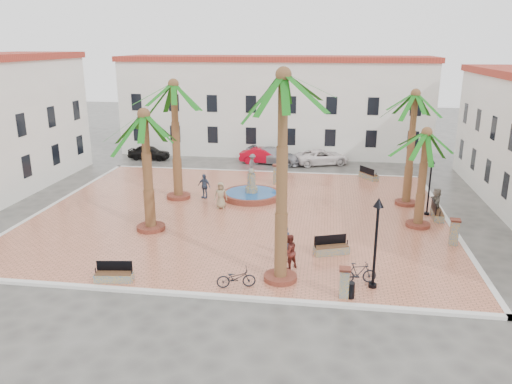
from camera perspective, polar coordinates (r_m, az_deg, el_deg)
ground at (r=32.46m, az=-1.75°, el=-2.63°), size 120.00×120.00×0.00m
plaza at (r=32.43m, az=-1.75°, el=-2.51°), size 26.00×22.00×0.15m
kerb_n at (r=42.85m, az=0.79°, el=2.30°), size 26.30×0.30×0.16m
kerb_s at (r=22.57m, az=-6.68°, el=-11.62°), size 26.30×0.30×0.16m
kerb_e at (r=32.88m, az=21.21°, el=-3.40°), size 0.30×22.30×0.16m
kerb_w at (r=36.89m, az=-22.07°, el=-1.36°), size 0.30×22.30×0.16m
building_north at (r=50.79m, az=2.16°, el=9.94°), size 30.40×7.40×9.50m
fountain at (r=35.43m, az=-0.52°, el=-0.20°), size 4.15×4.15×2.14m
palm_nw at (r=34.48m, az=-9.35°, el=10.57°), size 5.45×5.45×8.32m
palm_sw at (r=28.68m, az=-12.60°, el=6.94°), size 5.43×5.43×7.16m
palm_s at (r=21.23m, az=3.12°, el=10.72°), size 5.06×5.06×9.67m
palm_e at (r=30.30m, az=18.82°, el=5.09°), size 4.67×4.67×6.01m
palm_ne at (r=34.21m, az=17.67°, el=9.29°), size 4.78×4.78×7.78m
bench_s at (r=24.25m, az=-15.92°, el=-9.21°), size 1.81×0.77×0.93m
bench_se at (r=26.45m, az=8.59°, el=-6.46°), size 1.93×1.17×0.98m
bench_e at (r=33.33m, az=19.96°, el=-2.34°), size 0.70×2.00×1.04m
bench_ne at (r=41.36m, az=12.74°, el=1.84°), size 1.53×1.86×0.98m
lamppost_s at (r=22.39m, az=13.64°, el=-3.97°), size 0.46×0.46×4.24m
lamppost_e at (r=33.18m, az=19.31°, el=1.68°), size 0.41×0.41×3.74m
bollard_se at (r=22.10m, az=10.07°, el=-10.11°), size 0.50×0.50×1.39m
bollard_n at (r=38.78m, az=2.34°, el=2.07°), size 0.58×0.58×1.55m
bollard_e at (r=29.16m, az=21.72°, el=-4.23°), size 0.58×0.58×1.48m
litter_bin at (r=22.28m, az=10.74°, el=-10.96°), size 0.37×0.37×0.72m
cyclist_a at (r=25.80m, az=3.32°, el=-5.62°), size 0.67×0.54×1.61m
bicycle_a at (r=22.74m, az=-2.29°, el=-9.77°), size 1.86×1.04×0.93m
cyclist_b at (r=24.41m, az=3.81°, el=-6.81°), size 1.07×1.06×1.74m
bicycle_b at (r=23.53m, az=11.64°, el=-9.06°), size 1.75×0.87×1.01m
pedestrian_fountain_a at (r=33.12m, az=-4.04°, el=-0.38°), size 0.93×0.66×1.78m
pedestrian_fountain_b at (r=35.42m, az=-5.94°, el=0.69°), size 1.11×0.79×1.75m
pedestrian_north at (r=42.17m, az=-0.41°, el=3.29°), size 0.87×1.17×1.62m
pedestrian_east at (r=33.71m, az=19.91°, el=-1.05°), size 0.62×1.68×1.78m
car_black at (r=48.89m, az=-12.13°, el=4.45°), size 3.98×1.69×1.34m
car_red at (r=46.19m, az=0.84°, el=4.16°), size 4.42×1.88×1.42m
car_silver at (r=46.07m, az=2.22°, el=4.16°), size 5.50×3.33×1.49m
car_white at (r=46.20m, az=7.54°, el=3.99°), size 5.41×3.89×1.37m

